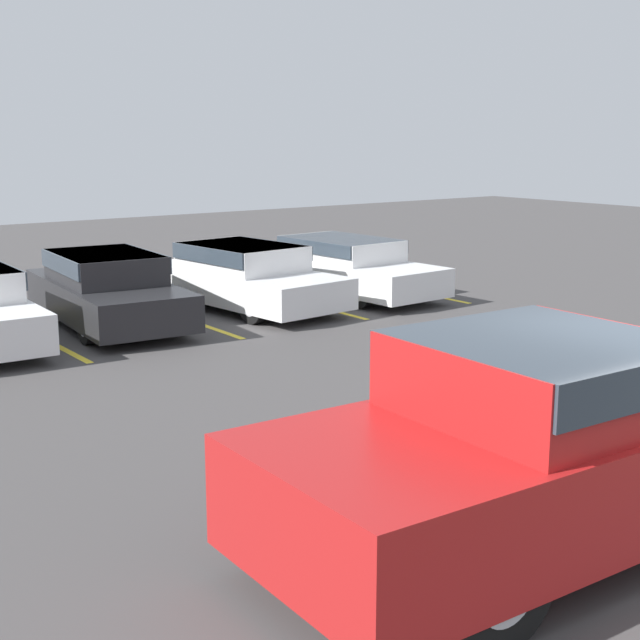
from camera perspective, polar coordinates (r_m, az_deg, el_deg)
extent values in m
cube|color=yellow|center=(15.88, -17.71, -0.91)|extent=(0.12, 4.72, 0.01)
cube|color=yellow|center=(16.89, -9.13, 0.25)|extent=(0.12, 4.72, 0.01)
cube|color=yellow|center=(18.24, -1.66, 1.26)|extent=(0.12, 4.72, 0.01)
cube|color=yellow|center=(19.86, 4.68, 2.09)|extent=(0.12, 4.72, 0.01)
cube|color=#A51919|center=(7.76, 15.11, -8.41)|extent=(5.59, 2.28, 0.87)
cube|color=#A51919|center=(7.34, 14.02, -3.43)|extent=(2.05, 1.99, 0.61)
cube|color=#2D3842|center=(7.31, 14.07, -2.39)|extent=(2.01, 2.05, 0.34)
cylinder|color=black|center=(9.59, 17.54, -6.21)|extent=(0.96, 0.34, 0.95)
cylinder|color=#ADADB2|center=(9.59, 17.54, -6.21)|extent=(0.53, 0.34, 0.52)
cylinder|color=black|center=(7.40, 1.13, -11.08)|extent=(0.96, 0.34, 0.95)
cylinder|color=#ADADB2|center=(7.40, 1.13, -11.08)|extent=(0.53, 0.34, 0.52)
cylinder|color=black|center=(6.20, 10.96, -16.10)|extent=(0.96, 0.34, 0.95)
cylinder|color=#ADADB2|center=(6.20, 10.96, -16.10)|extent=(0.53, 0.34, 0.52)
cylinder|color=black|center=(14.37, -17.97, -0.92)|extent=(0.26, 0.65, 0.64)
cylinder|color=#ADADB2|center=(14.37, -17.97, -0.92)|extent=(0.26, 0.36, 0.35)
cube|color=#232326|center=(16.26, -13.41, 1.35)|extent=(2.13, 4.56, 0.62)
cube|color=#232326|center=(16.26, -13.61, 3.33)|extent=(1.74, 2.42, 0.50)
cube|color=#2D3842|center=(16.25, -13.62, 3.68)|extent=(1.81, 2.38, 0.30)
cylinder|color=black|center=(15.37, -9.17, 0.28)|extent=(0.26, 0.64, 0.63)
cylinder|color=#ADADB2|center=(15.37, -9.17, 0.28)|extent=(0.24, 0.36, 0.34)
cylinder|color=black|center=(14.87, -14.61, -0.34)|extent=(0.26, 0.64, 0.63)
cylinder|color=#ADADB2|center=(14.87, -14.61, -0.34)|extent=(0.24, 0.36, 0.34)
cylinder|color=black|center=(17.73, -12.35, 1.69)|extent=(0.26, 0.64, 0.63)
cylinder|color=#ADADB2|center=(17.73, -12.35, 1.69)|extent=(0.24, 0.36, 0.34)
cylinder|color=black|center=(17.30, -17.13, 1.19)|extent=(0.26, 0.64, 0.63)
cylinder|color=#ADADB2|center=(17.30, -17.13, 1.19)|extent=(0.24, 0.36, 0.34)
cube|color=silver|center=(17.47, -4.83, 2.28)|extent=(2.27, 4.62, 0.58)
cube|color=silver|center=(17.45, -5.04, 4.05)|extent=(1.84, 2.47, 0.49)
cube|color=#2D3842|center=(17.44, -5.04, 4.37)|extent=(1.91, 2.43, 0.30)
cylinder|color=black|center=(17.00, -0.06, 1.55)|extent=(0.30, 0.65, 0.63)
cylinder|color=#ADADB2|center=(17.00, -0.06, 1.55)|extent=(0.28, 0.37, 0.35)
cylinder|color=black|center=(16.01, -4.24, 0.88)|extent=(0.30, 0.65, 0.63)
cylinder|color=#ADADB2|center=(16.01, -4.24, 0.88)|extent=(0.28, 0.37, 0.35)
cylinder|color=black|center=(18.98, -5.31, 2.58)|extent=(0.30, 0.65, 0.63)
cylinder|color=#ADADB2|center=(18.98, -5.31, 2.58)|extent=(0.28, 0.37, 0.35)
cylinder|color=black|center=(18.09, -9.29, 2.03)|extent=(0.30, 0.65, 0.63)
cylinder|color=#ADADB2|center=(18.09, -9.29, 2.03)|extent=(0.28, 0.37, 0.35)
cube|color=silver|center=(18.86, 1.55, 3.03)|extent=(1.99, 4.79, 0.57)
cube|color=silver|center=(18.86, 1.37, 4.59)|extent=(1.66, 2.52, 0.45)
cube|color=#2D3842|center=(18.85, 1.37, 4.86)|extent=(1.73, 2.48, 0.27)
cylinder|color=black|center=(18.41, 6.09, 2.31)|extent=(0.25, 0.66, 0.65)
cylinder|color=#ADADB2|center=(18.41, 6.09, 2.31)|extent=(0.24, 0.37, 0.36)
cylinder|color=black|center=(17.39, 2.64, 1.80)|extent=(0.25, 0.66, 0.65)
cylinder|color=#ADADB2|center=(17.39, 2.64, 1.80)|extent=(0.24, 0.37, 0.36)
cylinder|color=black|center=(20.38, 0.61, 3.30)|extent=(0.25, 0.66, 0.65)
cylinder|color=#ADADB2|center=(20.38, 0.61, 3.30)|extent=(0.24, 0.37, 0.36)
cylinder|color=black|center=(19.47, -2.75, 2.88)|extent=(0.25, 0.66, 0.65)
cylinder|color=#ADADB2|center=(19.47, -2.75, 2.88)|extent=(0.24, 0.37, 0.36)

